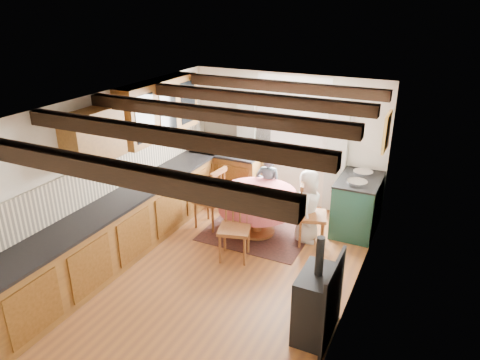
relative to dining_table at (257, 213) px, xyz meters
The scene contains 41 objects.
floor 1.40m from the dining_table, 91.74° to the right, with size 3.60×5.50×0.00m, color #A6622D.
ceiling 2.43m from the dining_table, 91.74° to the right, with size 3.60×5.50×0.00m, color white.
wall_back 1.63m from the dining_table, 91.67° to the left, with size 3.60×0.00×2.40m, color silver.
wall_front 4.18m from the dining_table, 90.57° to the right, with size 3.60×0.00×2.40m, color silver.
wall_left 2.43m from the dining_table, 143.81° to the right, with size 0.00×5.50×2.40m, color silver.
wall_right 2.36m from the dining_table, 37.44° to the right, with size 0.00×5.50×2.40m, color silver.
beam_a 3.87m from the dining_table, 90.70° to the right, with size 3.60×0.16×0.16m, color black.
beam_b 3.04m from the dining_table, 91.00° to the right, with size 3.60×0.16×0.16m, color black.
beam_c 2.36m from the dining_table, 91.74° to the right, with size 3.60×0.16×0.16m, color black.
beam_d 1.97m from the dining_table, 96.73° to the right, with size 3.60×0.16×0.16m, color black.
beam_e 2.04m from the dining_table, 93.58° to the left, with size 3.60×0.16×0.16m, color black.
splash_left 2.26m from the dining_table, 150.11° to the right, with size 0.02×4.50×0.55m, color beige.
splash_back 1.92m from the dining_table, 126.96° to the left, with size 1.40×0.02×0.55m, color beige.
base_cabinet_left 2.05m from the dining_table, 138.85° to the right, with size 0.60×5.30×0.88m, color brown.
base_cabinet_back 1.55m from the dining_table, 134.68° to the left, with size 1.30×0.60×0.88m, color brown.
worktop_left 2.10m from the dining_table, 138.48° to the right, with size 0.64×5.30×0.04m, color black.
worktop_back 1.62m from the dining_table, 135.20° to the left, with size 1.30×0.64×0.04m, color black.
wall_cabinet_glass 2.30m from the dining_table, behind, with size 0.34×1.80×0.90m, color brown.
wall_cabinet_solid 2.80m from the dining_table, 135.42° to the right, with size 0.34×0.90×0.70m, color brown.
window_frame 1.85m from the dining_table, 87.56° to the left, with size 1.34×0.03×1.54m, color white.
window_pane 1.86m from the dining_table, 87.57° to the left, with size 1.20×0.01×1.40m, color white.
curtain_left 1.69m from the dining_table, 121.25° to the left, with size 0.35×0.10×2.10m, color #A0A696.
curtain_right 1.75m from the dining_table, 55.10° to the left, with size 0.35×0.10×2.10m, color #A0A696.
curtain_rod 2.24m from the dining_table, 87.40° to the left, with size 0.03×0.03×2.00m, color black.
wall_picture 2.38m from the dining_table, 28.87° to the left, with size 0.04×0.50×0.60m, color gold.
wall_plate 2.16m from the dining_table, 53.69° to the left, with size 0.30×0.30×0.02m, color silver.
rug 0.37m from the dining_table, ahead, with size 1.67×1.30×0.01m, color brown.
dining_table is the anchor object (origin of this frame).
chair_near 0.83m from the dining_table, 90.23° to the right, with size 0.45×0.47×1.04m, color brown, non-canonical shape.
chair_left 0.83m from the dining_table, behind, with size 0.45×0.47×1.06m, color brown, non-canonical shape.
chair_right 0.91m from the dining_table, ahead, with size 0.45×0.47×1.05m, color brown, non-canonical shape.
aga_range 1.65m from the dining_table, 29.88° to the left, with size 0.66×1.02×0.94m, color #1C473B, non-canonical shape.
cast_iron_stove 2.44m from the dining_table, 50.55° to the right, with size 0.38×0.64×1.28m, color black, non-canonical shape.
child_far 0.65m from the dining_table, 95.68° to the left, with size 0.43×0.28×1.18m, color #3B4952.
child_right 0.83m from the dining_table, 11.56° to the left, with size 0.58×0.38×1.18m, color silver.
bowl_a 0.40m from the dining_table, 90.81° to the right, with size 0.22×0.22×0.05m, color silver.
bowl_b 0.58m from the dining_table, behind, with size 0.19×0.19×0.06m, color silver.
cup 0.56m from the dining_table, behind, with size 0.11×0.11×0.10m, color silver.
canister_tall 1.90m from the dining_table, 143.36° to the left, with size 0.13×0.13×0.22m, color #262628.
canister_wide 1.64m from the dining_table, 133.65° to the left, with size 0.19×0.19×0.21m, color #262628.
canister_slim 1.57m from the dining_table, 132.32° to the left, with size 0.09×0.09×0.26m, color #262628.
Camera 1 is at (2.57, -4.58, 3.63)m, focal length 33.38 mm.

